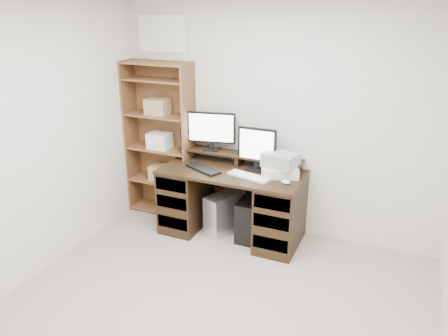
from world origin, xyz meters
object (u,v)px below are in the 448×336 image
Objects in this scene: printer at (280,171)px; tower_silver at (224,213)px; desk at (232,202)px; monitor_small at (257,147)px; monitor_wide at (211,129)px; bookshelf at (161,139)px; tower_black at (250,218)px.

tower_silver is (-0.59, -0.07, -0.57)m from printer.
monitor_small is (0.22, 0.13, 0.61)m from desk.
bookshelf is at bearing 169.05° from monitor_wide.
desk is 0.26m from tower_black.
printer is at bearing 7.64° from desk.
monitor_wide is 0.94m from tower_silver.
desk is at bearing -44.01° from monitor_wide.
desk reaches higher than tower_silver.
bookshelf is at bearing 176.87° from monitor_small.
tower_black is at bearing 169.84° from printer.
printer is 0.82m from tower_silver.
printer is at bearing -5.61° from bookshelf.
desk is at bearing 19.82° from tower_silver.
bookshelf is (-0.65, -0.00, -0.19)m from monitor_wide.
bookshelf is (-1.21, 0.08, -0.08)m from monitor_small.
desk is at bearing -148.46° from monitor_small.
monitor_wide is 0.90m from printer.
desk is 0.65m from printer.
monitor_wide reaches higher than tower_silver.
desk is 0.18m from tower_silver.
desk is at bearing 168.49° from printer.
bookshelf is (-0.99, 0.21, 0.53)m from desk.
printer is 0.81× the size of tower_silver.
printer is (0.50, 0.07, 0.41)m from desk.
tower_black is 0.25× the size of bookshelf.
monitor_small reaches higher than desk.
desk is 3.31× the size of tower_black.
monitor_small reaches higher than tower_silver.
desk is 3.27× the size of tower_silver.
printer reaches higher than tower_black.
monitor_small is 0.99× the size of tower_black.
bookshelf is at bearing 167.88° from desk.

